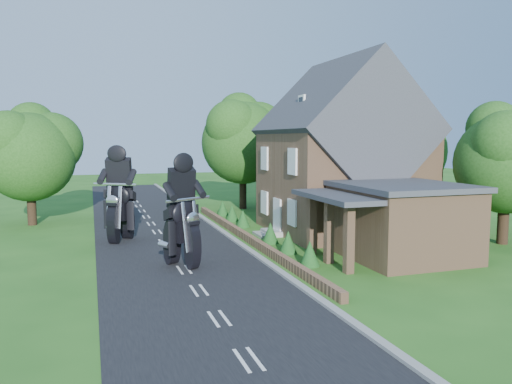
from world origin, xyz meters
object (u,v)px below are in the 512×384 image
object	(u,v)px
annex	(399,220)
motorcycle_lead	(182,250)
house	(342,158)
motorcycle_follow	(121,227)
garden_wall	(247,237)

from	to	relation	value
annex	motorcycle_lead	world-z (taller)	annex
house	motorcycle_follow	world-z (taller)	house
house	garden_wall	bearing A→B (deg)	-170.83
annex	house	bearing A→B (deg)	84.76
house	annex	xyz separation A→B (m)	(-0.62, -6.80, -2.58)
annex	motorcycle_follow	bearing A→B (deg)	147.48
annex	motorcycle_follow	xyz separation A→B (m)	(-12.04, 7.68, -1.00)
garden_wall	annex	distance (m)	8.19
garden_wall	house	world-z (taller)	house
motorcycle_follow	garden_wall	bearing A→B (deg)	-163.62
house	annex	bearing A→B (deg)	-95.24
garden_wall	motorcycle_follow	distance (m)	6.76
garden_wall	motorcycle_lead	world-z (taller)	motorcycle_lead
garden_wall	motorcycle_follow	xyz separation A→B (m)	(-6.47, 1.88, 0.57)
motorcycle_lead	motorcycle_follow	distance (m)	6.71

